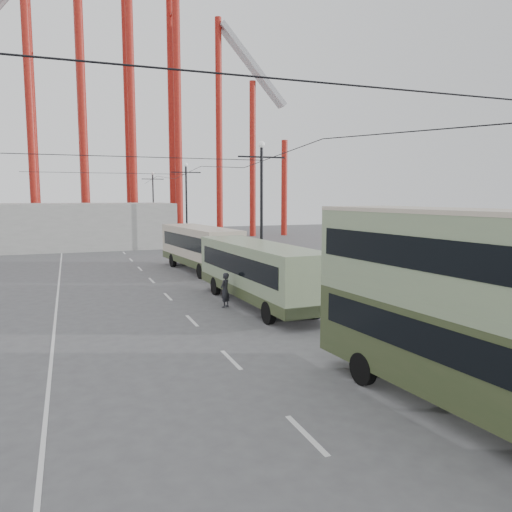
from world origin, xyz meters
name	(u,v)px	position (x,y,z in m)	size (l,w,h in m)	color
ground	(307,398)	(0.00, 0.00, 0.00)	(160.00, 160.00, 0.00)	#4F4F51
road_markings	(159,286)	(-0.86, 19.70, 0.01)	(12.52, 120.00, 0.01)	silver
lamp_post_mid	(262,213)	(5.60, 18.00, 4.68)	(3.20, 0.44, 9.32)	black
lamp_post_far	(187,207)	(5.60, 40.00, 4.68)	(3.20, 0.44, 9.32)	black
lamp_post_distant	(153,204)	(5.60, 62.00, 4.68)	(3.20, 0.44, 9.32)	black
roller_coaster	(92,61)	(-2.49, 56.89, 22.92)	(52.95, 5.00, 55.48)	maroon
fairground_shed	(71,226)	(-6.00, 47.00, 2.50)	(22.00, 10.00, 5.00)	gray
double_decker_bus	(469,302)	(3.49, -2.40, 3.06)	(3.44, 10.35, 5.46)	#333F22
single_decker_green	(258,271)	(3.13, 12.14, 1.86)	(3.25, 11.76, 3.29)	gray
single_decker_cream	(200,246)	(3.25, 25.12, 1.93)	(3.93, 11.24, 3.42)	#BCAE98
pedestrian	(225,290)	(1.29, 12.19, 0.92)	(0.67, 0.44, 1.83)	black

